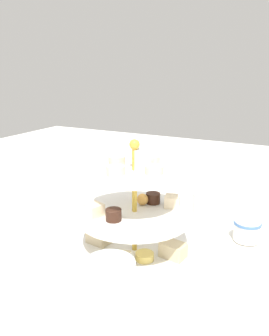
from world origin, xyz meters
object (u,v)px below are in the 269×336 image
water_glass_tall_right (110,304)px  teacup_with_saucer (247,232)px  water_glass_short_left (205,207)px  tiered_serving_stand (135,221)px

water_glass_tall_right → teacup_with_saucer: 0.40m
water_glass_short_left → teacup_with_saucer: bearing=-31.3°
tiered_serving_stand → water_glass_tall_right: size_ratio=2.19×
water_glass_short_left → teacup_with_saucer: (0.11, -0.07, -0.01)m
water_glass_tall_right → teacup_with_saucer: size_ratio=1.42×
tiered_serving_stand → water_glass_short_left: (0.08, 0.22, -0.04)m
water_glass_tall_right → teacup_with_saucer: bearing=72.7°
tiered_serving_stand → teacup_with_saucer: tiered_serving_stand is taller
teacup_with_saucer → water_glass_tall_right: bearing=-107.3°
tiered_serving_stand → teacup_with_saucer: bearing=38.2°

